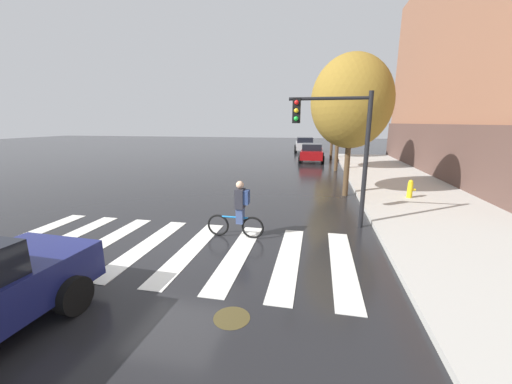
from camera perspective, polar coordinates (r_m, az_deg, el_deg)
The scene contains 11 objects.
ground_plane at distance 8.38m, azimuth -15.42°, elevation -10.46°, with size 120.00×120.00×0.00m, color black.
crosswalk_stripes at distance 8.46m, azimuth -16.57°, elevation -10.26°, with size 9.62×4.00×0.01m.
manhole_cover at distance 5.60m, azimuth -4.68°, elevation -22.89°, with size 0.64×0.64×0.01m, color #473D1E.
sedan_mid at distance 26.22m, azimuth 10.66°, elevation 7.49°, with size 2.10×4.45×1.54m.
sedan_far at distance 34.76m, azimuth 9.29°, elevation 9.00°, with size 2.57×4.96×1.66m.
cyclist at distance 8.58m, azimuth -3.26°, elevation -3.43°, with size 1.71×0.36×1.69m.
traffic_light_near at distance 9.61m, azimuth 15.68°, elevation 10.12°, with size 2.47×0.28×4.20m.
fire_hydrant at distance 14.28m, azimuth 27.45°, elevation 0.53°, with size 0.33×0.22×0.78m.
street_tree_near at distance 14.00m, azimuth 17.82°, elevation 16.12°, with size 3.46×3.46×6.16m.
street_tree_mid at distance 21.42m, azimuth 15.72°, elevation 15.59°, with size 3.64×3.64×6.47m.
street_tree_far at distance 28.69m, azimuth 14.53°, elevation 13.04°, with size 2.85×2.85×5.08m.
Camera 1 is at (3.63, -6.80, 3.30)m, focal length 20.86 mm.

